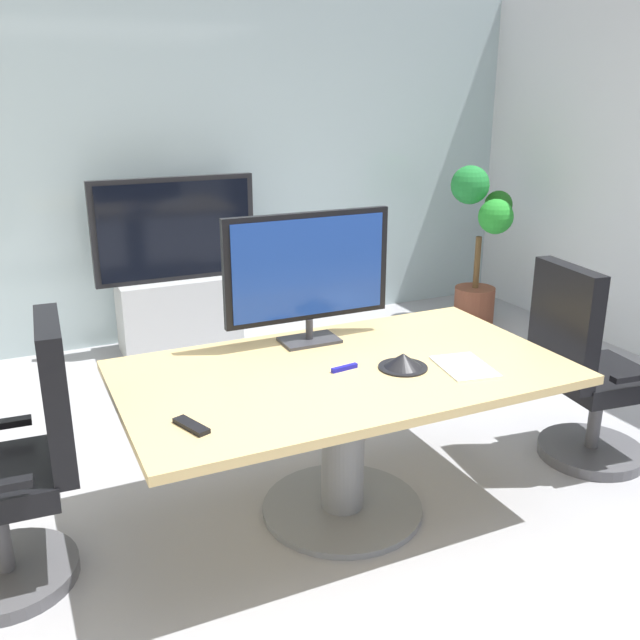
{
  "coord_description": "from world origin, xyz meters",
  "views": [
    {
      "loc": [
        -1.46,
        -2.46,
        1.91
      ],
      "look_at": [
        -0.14,
        0.36,
        0.88
      ],
      "focal_mm": 39.31,
      "sensor_mm": 36.0,
      "label": 1
    }
  ],
  "objects_px": {
    "office_chair_right": "(585,381)",
    "tv_monitor": "(308,270)",
    "conference_table": "(343,406)",
    "remote_control": "(191,426)",
    "wall_display_unit": "(179,293)",
    "office_chair_left": "(19,478)",
    "potted_plant": "(479,228)",
    "conference_phone": "(403,362)"
  },
  "relations": [
    {
      "from": "tv_monitor",
      "to": "wall_display_unit",
      "type": "xyz_separation_m",
      "value": [
        -0.13,
        2.11,
        -0.65
      ]
    },
    {
      "from": "conference_phone",
      "to": "office_chair_left",
      "type": "bearing_deg",
      "value": 171.78
    },
    {
      "from": "wall_display_unit",
      "to": "conference_phone",
      "type": "xyz_separation_m",
      "value": [
        0.37,
        -2.61,
        0.32
      ]
    },
    {
      "from": "potted_plant",
      "to": "remote_control",
      "type": "height_order",
      "value": "potted_plant"
    },
    {
      "from": "conference_table",
      "to": "remote_control",
      "type": "distance_m",
      "value": 0.84
    },
    {
      "from": "office_chair_left",
      "to": "wall_display_unit",
      "type": "relative_size",
      "value": 0.83
    },
    {
      "from": "potted_plant",
      "to": "office_chair_left",
      "type": "bearing_deg",
      "value": -152.02
    },
    {
      "from": "wall_display_unit",
      "to": "conference_phone",
      "type": "bearing_deg",
      "value": -81.89
    },
    {
      "from": "office_chair_right",
      "to": "wall_display_unit",
      "type": "distance_m",
      "value": 3.0
    },
    {
      "from": "remote_control",
      "to": "office_chair_left",
      "type": "bearing_deg",
      "value": 126.23
    },
    {
      "from": "office_chair_left",
      "to": "potted_plant",
      "type": "height_order",
      "value": "potted_plant"
    },
    {
      "from": "conference_table",
      "to": "office_chair_left",
      "type": "distance_m",
      "value": 1.38
    },
    {
      "from": "wall_display_unit",
      "to": "potted_plant",
      "type": "height_order",
      "value": "potted_plant"
    },
    {
      "from": "tv_monitor",
      "to": "remote_control",
      "type": "height_order",
      "value": "tv_monitor"
    },
    {
      "from": "office_chair_left",
      "to": "potted_plant",
      "type": "distance_m",
      "value": 4.16
    },
    {
      "from": "conference_table",
      "to": "office_chair_left",
      "type": "bearing_deg",
      "value": 174.99
    },
    {
      "from": "wall_display_unit",
      "to": "conference_table",
      "type": "bearing_deg",
      "value": -86.94
    },
    {
      "from": "office_chair_right",
      "to": "tv_monitor",
      "type": "relative_size",
      "value": 1.3
    },
    {
      "from": "tv_monitor",
      "to": "office_chair_left",
      "type": "bearing_deg",
      "value": -169.08
    },
    {
      "from": "potted_plant",
      "to": "remote_control",
      "type": "distance_m",
      "value": 3.86
    },
    {
      "from": "office_chair_right",
      "to": "wall_display_unit",
      "type": "xyz_separation_m",
      "value": [
        -1.5,
        2.6,
        -0.01
      ]
    },
    {
      "from": "conference_phone",
      "to": "remote_control",
      "type": "xyz_separation_m",
      "value": [
        -1.01,
        -0.17,
        -0.02
      ]
    },
    {
      "from": "potted_plant",
      "to": "remote_control",
      "type": "relative_size",
      "value": 7.8
    },
    {
      "from": "office_chair_right",
      "to": "remote_control",
      "type": "bearing_deg",
      "value": 101.43
    },
    {
      "from": "conference_phone",
      "to": "tv_monitor",
      "type": "bearing_deg",
      "value": 115.54
    },
    {
      "from": "tv_monitor",
      "to": "conference_phone",
      "type": "relative_size",
      "value": 3.82
    },
    {
      "from": "office_chair_left",
      "to": "tv_monitor",
      "type": "height_order",
      "value": "tv_monitor"
    },
    {
      "from": "tv_monitor",
      "to": "conference_phone",
      "type": "bearing_deg",
      "value": -64.46
    },
    {
      "from": "office_chair_left",
      "to": "tv_monitor",
      "type": "xyz_separation_m",
      "value": [
        1.37,
        0.26,
        0.63
      ]
    },
    {
      "from": "remote_control",
      "to": "conference_phone",
      "type": "bearing_deg",
      "value": -10.78
    },
    {
      "from": "conference_phone",
      "to": "wall_display_unit",
      "type": "bearing_deg",
      "value": 98.11
    },
    {
      "from": "conference_table",
      "to": "potted_plant",
      "type": "relative_size",
      "value": 1.48
    },
    {
      "from": "office_chair_left",
      "to": "remote_control",
      "type": "bearing_deg",
      "value": 59.54
    },
    {
      "from": "conference_table",
      "to": "conference_phone",
      "type": "height_order",
      "value": "conference_phone"
    },
    {
      "from": "conference_phone",
      "to": "potted_plant",
      "type": "bearing_deg",
      "value": 46.63
    },
    {
      "from": "conference_table",
      "to": "potted_plant",
      "type": "distance_m",
      "value": 3.1
    },
    {
      "from": "office_chair_left",
      "to": "remote_control",
      "type": "xyz_separation_m",
      "value": [
        0.6,
        -0.4,
        0.28
      ]
    },
    {
      "from": "office_chair_left",
      "to": "potted_plant",
      "type": "xyz_separation_m",
      "value": [
        3.66,
        1.95,
        0.36
      ]
    },
    {
      "from": "tv_monitor",
      "to": "remote_control",
      "type": "distance_m",
      "value": 1.07
    },
    {
      "from": "remote_control",
      "to": "office_chair_right",
      "type": "bearing_deg",
      "value": -15.5
    },
    {
      "from": "wall_display_unit",
      "to": "office_chair_right",
      "type": "bearing_deg",
      "value": -59.99
    },
    {
      "from": "tv_monitor",
      "to": "wall_display_unit",
      "type": "relative_size",
      "value": 0.64
    }
  ]
}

